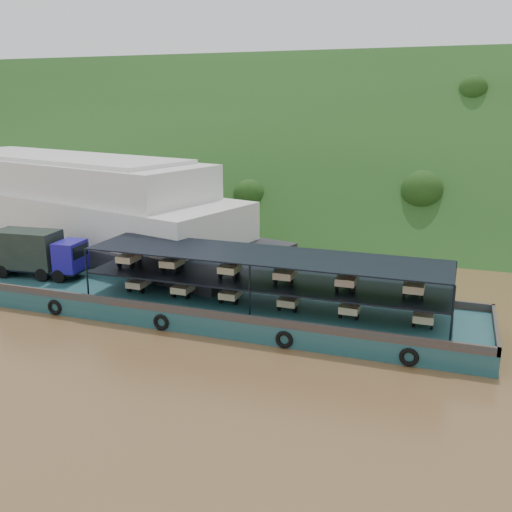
% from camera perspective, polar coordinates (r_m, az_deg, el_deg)
% --- Properties ---
extents(ground, '(160.00, 160.00, 0.00)m').
position_cam_1_polar(ground, '(38.23, 1.33, -6.01)').
color(ground, brown).
rests_on(ground, ground).
extents(hillside, '(140.00, 39.60, 39.60)m').
position_cam_1_polar(hillside, '(72.09, 10.35, 3.87)').
color(hillside, '#1A3A15').
rests_on(hillside, ground).
extents(cargo_barge, '(35.00, 7.18, 4.64)m').
position_cam_1_polar(cargo_barge, '(38.59, -6.03, -4.06)').
color(cargo_barge, '#144549').
rests_on(cargo_barge, ground).
extents(passenger_ferry, '(46.19, 22.38, 9.08)m').
position_cam_1_polar(passenger_ferry, '(57.02, -18.73, 4.38)').
color(passenger_ferry, black).
rests_on(passenger_ferry, ground).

